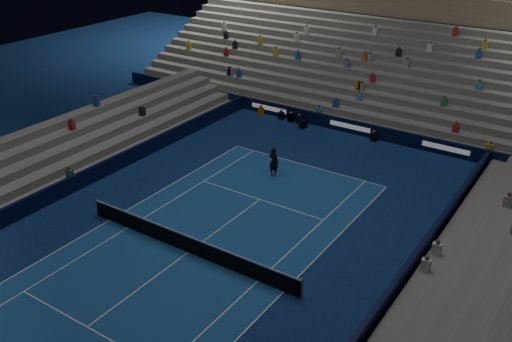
{
  "coord_description": "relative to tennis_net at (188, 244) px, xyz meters",
  "views": [
    {
      "loc": [
        15.62,
        -17.42,
        15.91
      ],
      "look_at": [
        0.0,
        6.0,
        2.0
      ],
      "focal_mm": 39.74,
      "sensor_mm": 36.0,
      "label": 1
    }
  ],
  "objects": [
    {
      "name": "sponsor_barrier_west",
      "position": [
        -9.7,
        0.0,
        -0.0
      ],
      "size": [
        0.25,
        37.0,
        1.0
      ],
      "primitive_type": "cube",
      "color": "black",
      "rests_on": "ground"
    },
    {
      "name": "sponsor_barrier_east",
      "position": [
        9.7,
        0.0,
        -0.0
      ],
      "size": [
        0.25,
        37.0,
        1.0
      ],
      "primitive_type": "cube",
      "color": "black",
      "rests_on": "ground"
    },
    {
      "name": "tennis_net",
      "position": [
        0.0,
        0.0,
        0.0
      ],
      "size": [
        12.9,
        0.1,
        1.1
      ],
      "color": "#B2B2B7",
      "rests_on": "ground"
    },
    {
      "name": "tennis_player",
      "position": [
        -1.01,
        9.49,
        0.44
      ],
      "size": [
        0.7,
        0.47,
        1.88
      ],
      "primitive_type": "imported",
      "rotation": [
        0.0,
        0.0,
        3.12
      ],
      "color": "black",
      "rests_on": "ground"
    },
    {
      "name": "grandstand_main",
      "position": [
        0.0,
        27.9,
        2.87
      ],
      "size": [
        44.0,
        15.2,
        11.2
      ],
      "color": "slate",
      "rests_on": "ground"
    },
    {
      "name": "grandstand_west",
      "position": [
        -13.17,
        0.0,
        0.41
      ],
      "size": [
        5.0,
        37.0,
        2.5
      ],
      "color": "slate",
      "rests_on": "ground"
    },
    {
      "name": "court_surface",
      "position": [
        0.0,
        0.0,
        -0.5
      ],
      "size": [
        10.97,
        23.77,
        0.01
      ],
      "primitive_type": "cube",
      "color": "#194A8B",
      "rests_on": "ground"
    },
    {
      "name": "sponsor_barrier_far",
      "position": [
        0.0,
        18.5,
        -0.0
      ],
      "size": [
        44.0,
        0.25,
        1.0
      ],
      "primitive_type": "cube",
      "color": "black",
      "rests_on": "ground"
    },
    {
      "name": "broadcast_camera",
      "position": [
        -3.4,
        17.47,
        -0.19
      ],
      "size": [
        0.46,
        0.91,
        0.61
      ],
      "color": "black",
      "rests_on": "ground"
    },
    {
      "name": "ground",
      "position": [
        0.0,
        0.0,
        -0.5
      ],
      "size": [
        90.0,
        90.0,
        0.0
      ],
      "primitive_type": "plane",
      "color": "navy",
      "rests_on": "ground"
    }
  ]
}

